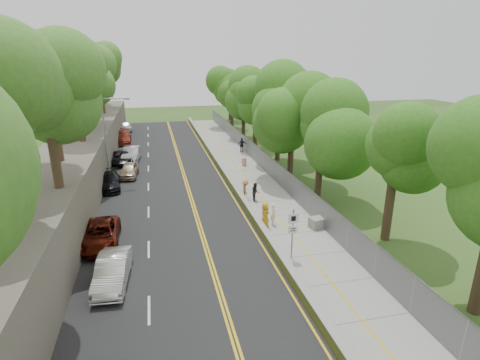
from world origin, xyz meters
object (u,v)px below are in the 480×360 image
Objects in this scene: concrete_block at (318,223)px; car_2 at (100,234)px; streetlight at (108,135)px; car_1 at (112,271)px; signpost at (293,228)px; painter_0 at (265,215)px; construction_barrel at (244,162)px; person_far at (242,145)px.

car_2 is (-14.42, 0.90, 0.30)m from concrete_block.
car_1 is (1.46, -17.30, -3.88)m from streetlight.
signpost is at bearing -22.24° from car_2.
car_1 is 0.90× the size of car_2.
construction_barrel is at bearing -14.02° from painter_0.
car_1 is at bearing -178.37° from signpost.
person_far is at bearing -14.90° from painter_0.
car_1 reaches higher than construction_barrel.
signpost is at bearing -132.79° from concrete_block.
car_2 is (-1.12, 4.70, -0.04)m from car_1.
car_1 is (-13.30, -3.80, 0.34)m from concrete_block.
car_2 is at bearing 71.94° from person_far.
construction_barrel is 0.49× the size of painter_0.
car_1 is at bearing -120.84° from construction_barrel.
person_far is (13.20, 26.02, 0.19)m from car_1.
construction_barrel is at bearing 48.88° from car_2.
painter_0 is at bearing -48.19° from streetlight.
construction_barrel is 0.20× the size of car_1.
car_2 is 10.88m from painter_0.
concrete_block is 14.46m from car_2.
signpost is 1.72× the size of person_far.
person_far reaches higher than construction_barrel.
painter_0 reaches higher than car_1.
streetlight is 13.21m from car_2.
construction_barrel is (1.95, 19.82, -1.48)m from signpost.
car_2 is 2.70× the size of person_far.
streetlight is 20.45m from concrete_block.
painter_0 is (10.87, 0.07, 0.22)m from car_2.
signpost reaches higher than car_1.
signpost is 3.59× the size of construction_barrel.
streetlight is 20.72m from signpost.
car_2 reaches higher than construction_barrel.
painter_0 is (-2.25, -15.33, 0.46)m from construction_barrel.
concrete_block is 0.62× the size of painter_0.
signpost reaches higher than painter_0.
painter_0 is at bearing 96.61° from person_far.
streetlight is 4.51× the size of painter_0.
signpost is 0.71× the size of car_1.
concrete_block is (3.25, 3.51, -1.55)m from signpost.
construction_barrel is at bearing 84.38° from signpost.
car_1 is 2.46× the size of painter_0.
car_2 is at bearing -88.46° from streetlight.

